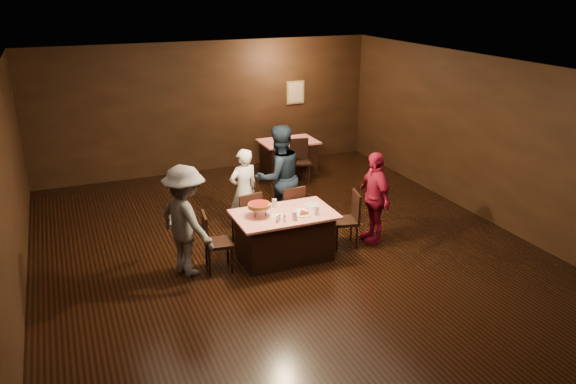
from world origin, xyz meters
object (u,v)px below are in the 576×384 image
object	(u,v)px
main_table	(284,235)
diner_red_shirt	(374,197)
chair_back_near	(300,161)
diner_white_jacket	(244,190)
diner_grey_knit	(186,221)
glass_front_left	(295,215)
chair_far_right	(289,210)
glass_front_right	(317,211)
chair_far_left	(246,217)
chair_end_right	(345,220)
back_table	(288,157)
pizza_stand	(259,205)
chair_back_far	(279,146)
chair_end_left	(218,242)
glass_back	(274,203)
diner_navy_hoodie	(279,177)
plate_empty	(312,205)

from	to	relation	value
main_table	diner_red_shirt	world-z (taller)	diner_red_shirt
chair_back_near	diner_white_jacket	distance (m)	2.86
diner_grey_knit	main_table	bearing A→B (deg)	-116.73
glass_front_left	main_table	bearing A→B (deg)	99.46
chair_far_right	glass_front_right	world-z (taller)	chair_far_right
diner_red_shirt	diner_white_jacket	bearing A→B (deg)	-119.89
chair_far_right	diner_grey_knit	distance (m)	2.11
glass_front_right	chair_far_left	bearing A→B (deg)	130.36
main_table	glass_front_left	xyz separation A→B (m)	(0.05, -0.30, 0.46)
chair_end_right	back_table	bearing A→B (deg)	-176.12
diner_red_shirt	pizza_stand	xyz separation A→B (m)	(-2.05, 0.05, 0.15)
main_table	chair_far_left	bearing A→B (deg)	118.07
diner_white_jacket	chair_back_far	bearing A→B (deg)	-132.70
chair_far_left	main_table	bearing A→B (deg)	108.19
chair_end_left	chair_far_left	bearing A→B (deg)	-36.60
chair_end_right	chair_back_near	world-z (taller)	same
main_table	diner_red_shirt	xyz separation A→B (m)	(1.65, 0.00, 0.41)
pizza_stand	glass_front_left	size ratio (longest dim) A/B	2.71
main_table	pizza_stand	size ratio (longest dim) A/B	4.21
glass_front_left	glass_back	world-z (taller)	same
chair_far_right	chair_end_right	size ratio (longest dim) A/B	1.00
back_table	chair_back_far	world-z (taller)	chair_back_far
back_table	main_table	bearing A→B (deg)	-113.58
chair_far_left	glass_front_left	size ratio (longest dim) A/B	6.79
chair_back_near	diner_grey_knit	size ratio (longest dim) A/B	0.55
chair_end_right	glass_back	distance (m)	1.24
chair_end_left	diner_navy_hoodie	size ratio (longest dim) A/B	0.50
plate_empty	chair_end_left	bearing A→B (deg)	-174.81
chair_back_far	diner_navy_hoodie	bearing A→B (deg)	58.20
diner_red_shirt	glass_front_left	size ratio (longest dim) A/B	11.38
pizza_stand	glass_front_right	size ratio (longest dim) A/B	2.71
plate_empty	glass_front_right	distance (m)	0.42
chair_far_right	diner_white_jacket	xyz separation A→B (m)	(-0.65, 0.52, 0.29)
chair_far_right	chair_back_near	bearing A→B (deg)	-123.14
pizza_stand	diner_navy_hoodie	bearing A→B (deg)	55.25
back_table	glass_front_left	world-z (taller)	glass_front_left
back_table	diner_white_jacket	size ratio (longest dim) A/B	0.85
glass_front_right	glass_front_left	bearing A→B (deg)	-172.87
diner_white_jacket	diner_grey_knit	world-z (taller)	diner_grey_knit
chair_back_near	plate_empty	bearing A→B (deg)	-97.58
plate_empty	diner_grey_knit	bearing A→B (deg)	-178.12
chair_back_near	glass_back	distance (m)	3.51
plate_empty	diner_white_jacket	bearing A→B (deg)	125.64
plate_empty	pizza_stand	bearing A→B (deg)	-173.99
main_table	chair_end_right	distance (m)	1.10
chair_far_right	glass_front_right	distance (m)	1.07
main_table	diner_navy_hoodie	distance (m)	1.37
pizza_stand	glass_back	bearing A→B (deg)	35.54
chair_far_right	chair_end_right	bearing A→B (deg)	127.72
plate_empty	glass_front_right	size ratio (longest dim) A/B	1.79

